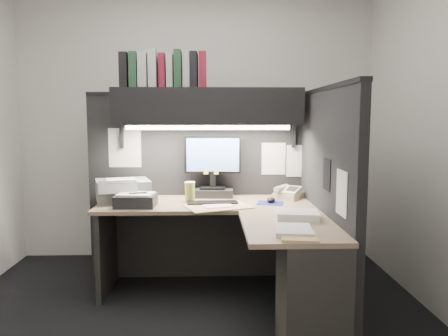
{
  "coord_description": "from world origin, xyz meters",
  "views": [
    {
      "loc": [
        0.14,
        -2.91,
        1.41
      ],
      "look_at": [
        0.25,
        0.51,
        1.01
      ],
      "focal_mm": 35.0,
      "sensor_mm": 36.0,
      "label": 1
    }
  ],
  "objects_px": {
    "coffee_cup": "(190,192)",
    "keyboard": "(212,203)",
    "overhead_shelf": "(208,107)",
    "printer": "(123,190)",
    "monitor": "(213,173)",
    "notebook_stack": "(136,200)",
    "telephone": "(288,194)",
    "desk": "(252,258)"
  },
  "relations": [
    {
      "from": "coffee_cup",
      "to": "keyboard",
      "type": "bearing_deg",
      "value": -32.3
    },
    {
      "from": "overhead_shelf",
      "to": "coffee_cup",
      "type": "height_order",
      "value": "overhead_shelf"
    },
    {
      "from": "overhead_shelf",
      "to": "keyboard",
      "type": "bearing_deg",
      "value": -82.82
    },
    {
      "from": "overhead_shelf",
      "to": "printer",
      "type": "xyz_separation_m",
      "value": [
        -0.7,
        -0.08,
        -0.69
      ]
    },
    {
      "from": "monitor",
      "to": "printer",
      "type": "relative_size",
      "value": 1.24
    },
    {
      "from": "printer",
      "to": "notebook_stack",
      "type": "xyz_separation_m",
      "value": [
        0.15,
        -0.25,
        -0.04
      ]
    },
    {
      "from": "overhead_shelf",
      "to": "telephone",
      "type": "height_order",
      "value": "overhead_shelf"
    },
    {
      "from": "desk",
      "to": "keyboard",
      "type": "xyz_separation_m",
      "value": [
        -0.27,
        0.48,
        0.3
      ]
    },
    {
      "from": "monitor",
      "to": "coffee_cup",
      "type": "bearing_deg",
      "value": -127.59
    },
    {
      "from": "telephone",
      "to": "keyboard",
      "type": "bearing_deg",
      "value": -125.17
    },
    {
      "from": "desk",
      "to": "overhead_shelf",
      "type": "distance_m",
      "value": 1.33
    },
    {
      "from": "keyboard",
      "to": "coffee_cup",
      "type": "xyz_separation_m",
      "value": [
        -0.18,
        0.12,
        0.07
      ]
    },
    {
      "from": "desk",
      "to": "coffee_cup",
      "type": "distance_m",
      "value": 0.83
    },
    {
      "from": "keyboard",
      "to": "printer",
      "type": "distance_m",
      "value": 0.77
    },
    {
      "from": "notebook_stack",
      "to": "printer",
      "type": "bearing_deg",
      "value": 120.39
    },
    {
      "from": "telephone",
      "to": "coffee_cup",
      "type": "relative_size",
      "value": 1.39
    },
    {
      "from": "coffee_cup",
      "to": "monitor",
      "type": "bearing_deg",
      "value": 48.51
    },
    {
      "from": "overhead_shelf",
      "to": "notebook_stack",
      "type": "relative_size",
      "value": 5.16
    },
    {
      "from": "desk",
      "to": "printer",
      "type": "xyz_separation_m",
      "value": [
        -1.01,
        0.67,
        0.37
      ]
    },
    {
      "from": "desk",
      "to": "coffee_cup",
      "type": "height_order",
      "value": "coffee_cup"
    },
    {
      "from": "overhead_shelf",
      "to": "notebook_stack",
      "type": "bearing_deg",
      "value": -148.89
    },
    {
      "from": "coffee_cup",
      "to": "notebook_stack",
      "type": "xyz_separation_m",
      "value": [
        -0.41,
        -0.18,
        -0.03
      ]
    },
    {
      "from": "overhead_shelf",
      "to": "printer",
      "type": "height_order",
      "value": "overhead_shelf"
    },
    {
      "from": "monitor",
      "to": "keyboard",
      "type": "distance_m",
      "value": 0.38
    },
    {
      "from": "overhead_shelf",
      "to": "notebook_stack",
      "type": "distance_m",
      "value": 0.97
    },
    {
      "from": "desk",
      "to": "telephone",
      "type": "bearing_deg",
      "value": 62.03
    },
    {
      "from": "notebook_stack",
      "to": "monitor",
      "type": "bearing_deg",
      "value": 33.45
    },
    {
      "from": "notebook_stack",
      "to": "desk",
      "type": "bearing_deg",
      "value": -25.95
    },
    {
      "from": "keyboard",
      "to": "overhead_shelf",
      "type": "bearing_deg",
      "value": 93.18
    },
    {
      "from": "keyboard",
      "to": "notebook_stack",
      "type": "distance_m",
      "value": 0.59
    },
    {
      "from": "desk",
      "to": "monitor",
      "type": "xyz_separation_m",
      "value": [
        -0.26,
        0.81,
        0.5
      ]
    },
    {
      "from": "desk",
      "to": "keyboard",
      "type": "bearing_deg",
      "value": 118.96
    },
    {
      "from": "desk",
      "to": "monitor",
      "type": "distance_m",
      "value": 0.98
    },
    {
      "from": "monitor",
      "to": "telephone",
      "type": "distance_m",
      "value": 0.67
    },
    {
      "from": "desk",
      "to": "notebook_stack",
      "type": "bearing_deg",
      "value": 154.05
    },
    {
      "from": "coffee_cup",
      "to": "printer",
      "type": "bearing_deg",
      "value": 172.44
    },
    {
      "from": "keyboard",
      "to": "printer",
      "type": "relative_size",
      "value": 0.95
    },
    {
      "from": "keyboard",
      "to": "coffee_cup",
      "type": "height_order",
      "value": "coffee_cup"
    },
    {
      "from": "overhead_shelf",
      "to": "monitor",
      "type": "height_order",
      "value": "overhead_shelf"
    },
    {
      "from": "monitor",
      "to": "printer",
      "type": "bearing_deg",
      "value": -165.53
    },
    {
      "from": "monitor",
      "to": "notebook_stack",
      "type": "bearing_deg",
      "value": -142.64
    },
    {
      "from": "telephone",
      "to": "coffee_cup",
      "type": "bearing_deg",
      "value": -136.95
    }
  ]
}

